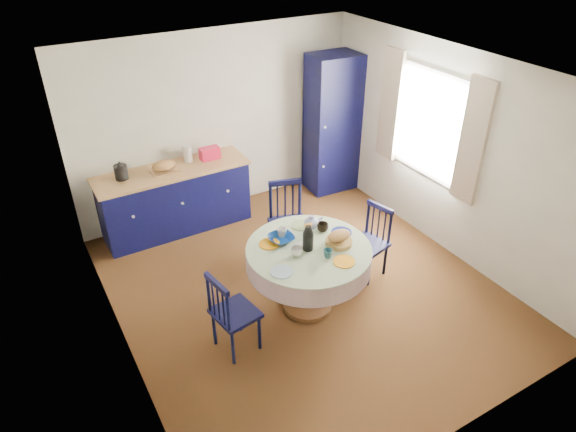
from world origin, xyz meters
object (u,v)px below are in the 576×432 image
Objects in this scene: chair_far at (288,222)px; dining_table at (309,257)px; cobalt_bowl at (281,239)px; mug_b at (328,254)px; chair_left at (232,313)px; pantry_cabinet at (332,124)px; kitchen_counter at (175,198)px; mug_a at (297,251)px; chair_right at (370,241)px; mug_d at (282,233)px; mug_c at (323,227)px.

dining_table is at bearing -89.38° from chair_far.
chair_far is 0.88m from cobalt_bowl.
mug_b is at bearing -61.38° from cobalt_bowl.
chair_far is 1.22m from mug_b.
pantry_cabinet is at bearing -58.24° from chair_left.
cobalt_bowl is (-1.97, -1.94, -0.20)m from pantry_cabinet.
mug_a is (0.50, -2.29, 0.38)m from kitchen_counter.
chair_right is (0.66, -0.77, -0.06)m from chair_far.
chair_right is (1.63, -2.09, -0.01)m from kitchen_counter.
chair_left reaches higher than mug_a.
kitchen_counter is 2.17× the size of chair_left.
chair_left is 1.66m from chair_far.
chair_far reaches higher than mug_b.
chair_left is at bearing -171.01° from dining_table.
pantry_cabinet is 2.77m from cobalt_bowl.
pantry_cabinet reaches higher than chair_right.
chair_left is (-2.75, -2.35, -0.56)m from pantry_cabinet.
mug_a is 1.09× the size of mug_d.
cobalt_bowl is at bearing 172.92° from mug_c.
mug_c reaches higher than chair_right.
chair_far is 8.45× the size of mug_a.
kitchen_counter reaches higher than cobalt_bowl.
pantry_cabinet is 7.78× the size of cobalt_bowl.
mug_d is at bearing -132.12° from pantry_cabinet.
cobalt_bowl is at bearing -123.92° from mug_d.
dining_table is at bearing -89.79° from chair_left.
dining_table is at bearing -94.45° from chair_right.
pantry_cabinet is 2.69m from mug_d.
kitchen_counter reaches higher than mug_c.
mug_d reaches higher than mug_b.
pantry_cabinet is 2.04× the size of chair_far.
chair_far is at bearing -54.16° from kitchen_counter.
chair_far is 8.16× the size of mug_c.
pantry_cabinet reaches higher than dining_table.
kitchen_counter is at bearing -156.02° from chair_right.
cobalt_bowl is at bearing -131.76° from pantry_cabinet.
chair_left is at bearing -150.08° from mug_d.
mug_d is at bearing 56.08° from cobalt_bowl.
mug_a is (-1.96, -2.24, -0.19)m from pantry_cabinet.
chair_right is 1.20m from cobalt_bowl.
pantry_cabinet is at bearing 143.90° from chair_right.
kitchen_counter is 16.82× the size of mug_a.
dining_table is at bearing -73.49° from kitchen_counter.
dining_table is 10.64× the size of mug_c.
chair_left is at bearing -135.86° from pantry_cabinet.
mug_c is at bearing 26.76° from mug_a.
chair_far is at bearing 72.90° from dining_table.
chair_far is 10.45× the size of mug_b.
mug_d is (-1.92, -1.87, -0.18)m from pantry_cabinet.
chair_right is (1.92, 0.31, -0.02)m from chair_left.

